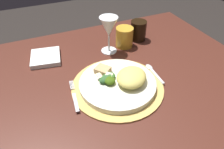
% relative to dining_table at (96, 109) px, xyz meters
% --- Properties ---
extents(dining_table, '(1.31, 0.88, 0.76)m').
position_rel_dining_table_xyz_m(dining_table, '(0.00, 0.00, 0.00)').
color(dining_table, '#4A2319').
rests_on(dining_table, ground).
extents(placemat, '(0.33, 0.33, 0.01)m').
position_rel_dining_table_xyz_m(placemat, '(0.07, -0.06, 0.15)').
color(placemat, tan).
rests_on(placemat, dining_table).
extents(dinner_plate, '(0.28, 0.28, 0.02)m').
position_rel_dining_table_xyz_m(dinner_plate, '(0.07, -0.06, 0.17)').
color(dinner_plate, silver).
rests_on(dinner_plate, placemat).
extents(pasta_serving, '(0.16, 0.16, 0.04)m').
position_rel_dining_table_xyz_m(pasta_serving, '(0.11, -0.08, 0.20)').
color(pasta_serving, '#DDCB62').
rests_on(pasta_serving, dinner_plate).
extents(salad_greens, '(0.07, 0.07, 0.02)m').
position_rel_dining_table_xyz_m(salad_greens, '(0.04, -0.04, 0.19)').
color(salad_greens, '#3D6C2E').
rests_on(salad_greens, dinner_plate).
extents(bread_piece, '(0.07, 0.07, 0.02)m').
position_rel_dining_table_xyz_m(bread_piece, '(0.04, 0.01, 0.19)').
color(bread_piece, tan).
rests_on(bread_piece, dinner_plate).
extents(fork, '(0.03, 0.15, 0.00)m').
position_rel_dining_table_xyz_m(fork, '(-0.09, -0.05, 0.16)').
color(fork, silver).
rests_on(fork, placemat).
extents(spoon, '(0.02, 0.13, 0.01)m').
position_rel_dining_table_xyz_m(spoon, '(0.23, -0.03, 0.16)').
color(spoon, silver).
rests_on(spoon, placemat).
extents(napkin, '(0.14, 0.15, 0.02)m').
position_rel_dining_table_xyz_m(napkin, '(-0.14, 0.22, 0.16)').
color(napkin, white).
rests_on(napkin, dining_table).
extents(wine_glass, '(0.08, 0.08, 0.16)m').
position_rel_dining_table_xyz_m(wine_glass, '(0.13, 0.18, 0.26)').
color(wine_glass, silver).
rests_on(wine_glass, dining_table).
extents(amber_tumbler, '(0.08, 0.08, 0.09)m').
position_rel_dining_table_xyz_m(amber_tumbler, '(0.22, 0.19, 0.20)').
color(amber_tumbler, gold).
rests_on(amber_tumbler, dining_table).
extents(dark_tumbler, '(0.08, 0.08, 0.09)m').
position_rel_dining_table_xyz_m(dark_tumbler, '(0.30, 0.22, 0.20)').
color(dark_tumbler, black).
rests_on(dark_tumbler, dining_table).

